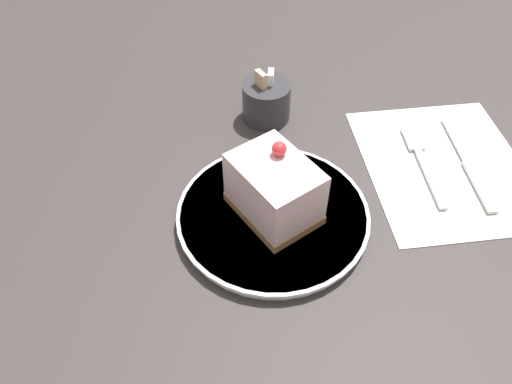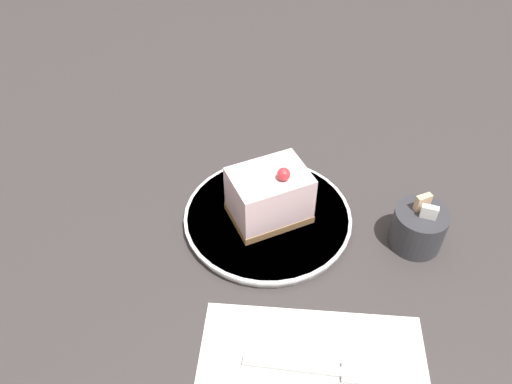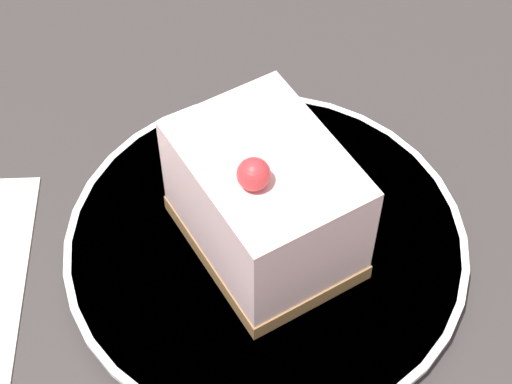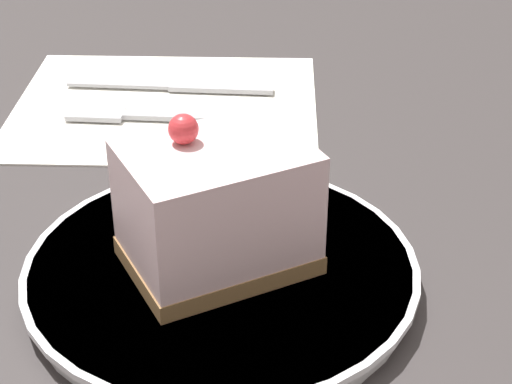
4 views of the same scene
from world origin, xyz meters
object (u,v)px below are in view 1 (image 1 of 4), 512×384
sugar_bowl (266,101)px  knife (471,171)px  plate (273,215)px  cake_slice (274,189)px  fork (421,159)px

sugar_bowl → knife: bearing=-40.9°
plate → cake_slice: cake_slice is taller
cake_slice → sugar_bowl: bearing=55.8°
plate → knife: plate is taller
cake_slice → fork: (0.22, 0.04, -0.05)m
sugar_bowl → fork: bearing=-41.7°
plate → sugar_bowl: size_ratio=2.93×
cake_slice → sugar_bowl: (0.05, 0.19, -0.02)m
fork → knife: same height
fork → knife: (0.05, -0.04, 0.00)m
knife → sugar_bowl: sugar_bowl is taller
fork → sugar_bowl: (-0.17, 0.15, 0.02)m
plate → fork: (0.22, 0.04, -0.00)m
fork → sugar_bowl: 0.23m
plate → knife: (0.27, -0.00, -0.00)m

